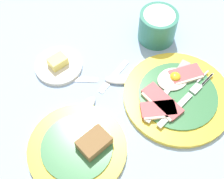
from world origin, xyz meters
TOP-DOWN VIEW (x-y plane):
  - ground_plane at (0.00, 0.00)m, footprint 3.00×3.00m
  - breakfast_plate at (0.09, 0.00)m, footprint 0.24×0.24m
  - bread_plate at (-0.15, -0.01)m, footprint 0.20×0.20m
  - sugar_cup at (0.15, 0.17)m, footprint 0.09×0.09m
  - butter_dish at (-0.10, 0.20)m, footprint 0.11×0.11m
  - teaspoon_by_saucer at (-0.02, 0.11)m, footprint 0.18×0.11m
  - teaspoon_near_cup at (-0.07, 0.08)m, footprint 0.18×0.10m

SIDE VIEW (x-z plane):
  - ground_plane at x=0.00m, z-range 0.00..0.00m
  - teaspoon_by_saucer at x=-0.02m, z-range 0.00..0.01m
  - teaspoon_near_cup at x=-0.07m, z-range 0.00..0.01m
  - butter_dish at x=-0.10m, z-range -0.01..0.02m
  - bread_plate at x=-0.15m, z-range -0.01..0.03m
  - breakfast_plate at x=0.09m, z-range -0.01..0.03m
  - sugar_cup at x=0.15m, z-range 0.00..0.08m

